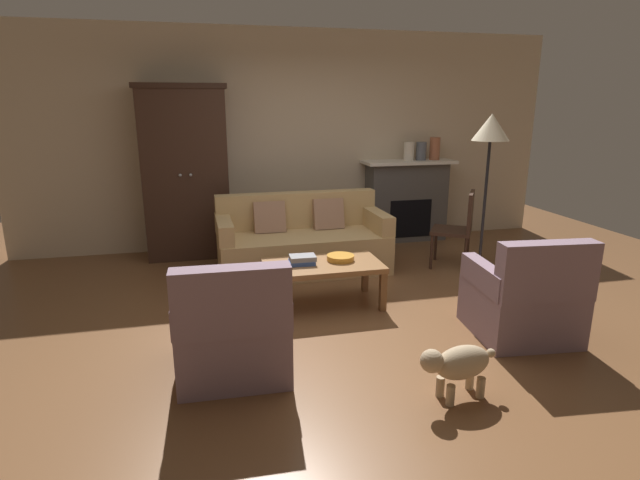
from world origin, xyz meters
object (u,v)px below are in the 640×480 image
Objects in this scene: book_stack at (302,260)px; armchair_near_left at (233,332)px; couch at (302,243)px; armchair_near_right at (524,300)px; fruit_bowl at (340,258)px; mantel_vase_slate at (421,151)px; floor_lamp at (490,138)px; dog at (458,364)px; side_chair_wooden at (459,225)px; coffee_table at (323,269)px; fireplace at (406,200)px; mantel_vase_cream at (409,151)px; armoire at (186,173)px; mantel_vase_terracotta at (435,148)px.

book_stack is 0.29× the size of armchair_near_left.
couch is 2.20× the size of armchair_near_right.
fruit_bowl is 1.08× the size of mantel_vase_slate.
mantel_vase_slate is 0.28× the size of armchair_near_right.
dog is at bearing -123.94° from floor_lamp.
coffee_table is at bearing -157.28° from side_chair_wooden.
fruit_bowl is at bearing -81.37° from couch.
mantel_vase_slate is at bearing 86.98° from side_chair_wooden.
fireplace is 4.80× the size of fruit_bowl.
floor_lamp is (1.91, 0.09, 1.08)m from book_stack.
floor_lamp is (-0.11, -0.65, 1.03)m from side_chair_wooden.
floor_lamp is (1.72, 0.11, 1.18)m from coffee_table.
mantel_vase_cream is (1.53, 2.01, 0.80)m from fruit_bowl.
armoire is 1.71m from couch.
floor_lamp is (-0.37, -1.95, 0.27)m from mantel_vase_terracotta.
coffee_table is 4.27× the size of book_stack.
dog is at bearing -81.09° from couch.
mantel_vase_terracotta is (2.09, 2.06, 0.91)m from coffee_table.
mantel_vase_terracotta is 0.35× the size of armchair_near_left.
book_stack is 0.45× the size of dog.
floor_lamp reaches higher than dog.
mantel_vase_cream is at bearing 52.75° from fruit_bowl.
dog is (0.47, -1.74, -0.12)m from coffee_table.
armchair_near_left is at bearing -131.93° from mantel_vase_slate.
armoire is 2.96m from mantel_vase_cream.
fruit_bowl is at bearing -127.01° from fireplace.
fireplace is at bearing 71.99° from dog.
fireplace is at bearing 177.30° from mantel_vase_terracotta.
couch is at bearing 98.63° from fruit_bowl.
fruit_bowl is 1.88m from floor_lamp.
mantel_vase_slate is 0.80× the size of mantel_vase_terracotta.
mantel_vase_slate is 0.27× the size of side_chair_wooden.
dog is at bearing -65.40° from armoire.
fruit_bowl reaches higher than dog.
mantel_vase_terracotta reaches higher than coffee_table.
couch is at bearing 78.55° from book_stack.
coffee_table is at bearing -165.23° from fruit_bowl.
mantel_vase_terracotta is at bearing 78.28° from side_chair_wooden.
mantel_vase_terracotta reaches higher than fireplace.
fireplace is 2.70m from coffee_table.
side_chair_wooden is at bearing -85.05° from mantel_vase_cream.
coffee_table is at bearing -135.50° from mantel_vase_terracotta.
couch is 2.15× the size of side_chair_wooden.
armchair_near_right is (2.68, -3.03, -0.74)m from armoire.
coffee_table is at bearing 144.32° from armchair_near_right.
couch reaches higher than book_stack.
armoire is at bearing -178.97° from mantel_vase_terracotta.
fireplace is 4.11m from armchair_near_left.
fruit_bowl is at bearing 45.46° from armchair_near_left.
fruit_bowl is at bearing 4.19° from book_stack.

